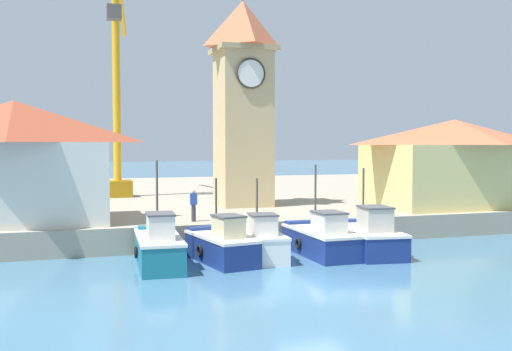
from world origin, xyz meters
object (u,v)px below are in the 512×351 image
(fishing_boat_left_outer, at_px, (222,245))
(clock_tower, at_px, (243,98))
(fishing_boat_far_left, at_px, (159,247))
(dock_worker_near_tower, at_px, (194,205))
(fishing_boat_center, at_px, (368,237))
(fishing_boat_left_inner, at_px, (259,242))
(fishing_boat_mid_left, at_px, (321,239))
(warehouse_right, at_px, (454,162))
(warehouse_left, at_px, (15,160))
(port_crane_near, at_px, (117,111))

(fishing_boat_left_outer, xyz_separation_m, clock_tower, (4.16, 10.81, 7.29))
(fishing_boat_far_left, distance_m, dock_worker_near_tower, 5.10)
(fishing_boat_left_outer, height_order, fishing_boat_center, fishing_boat_center)
(fishing_boat_left_inner, distance_m, fishing_boat_mid_left, 3.03)
(warehouse_right, height_order, dock_worker_near_tower, warehouse_right)
(fishing_boat_center, bearing_deg, fishing_boat_far_left, 179.84)
(fishing_boat_left_outer, relative_size, fishing_boat_mid_left, 0.91)
(fishing_boat_far_left, relative_size, dock_worker_near_tower, 3.16)
(fishing_boat_far_left, xyz_separation_m, fishing_boat_mid_left, (7.58, 0.29, -0.08))
(fishing_boat_far_left, bearing_deg, warehouse_left, 133.19)
(fishing_boat_far_left, height_order, dock_worker_near_tower, fishing_boat_far_left)
(fishing_boat_left_inner, bearing_deg, dock_worker_near_tower, 118.17)
(fishing_boat_center, height_order, dock_worker_near_tower, fishing_boat_center)
(fishing_boat_left_inner, xyz_separation_m, fishing_boat_mid_left, (3.03, 0.02, -0.01))
(clock_tower, bearing_deg, warehouse_right, -18.03)
(fishing_boat_left_outer, height_order, dock_worker_near_tower, fishing_boat_left_outer)
(fishing_boat_left_inner, height_order, fishing_boat_mid_left, fishing_boat_mid_left)
(fishing_boat_mid_left, distance_m, warehouse_right, 13.95)
(clock_tower, bearing_deg, fishing_boat_left_outer, -111.08)
(fishing_boat_far_left, bearing_deg, fishing_boat_left_inner, 3.33)
(fishing_boat_left_outer, bearing_deg, fishing_boat_far_left, -178.67)
(fishing_boat_far_left, xyz_separation_m, fishing_boat_center, (9.86, -0.03, -0.04))
(dock_worker_near_tower, bearing_deg, fishing_boat_far_left, -118.97)
(fishing_boat_left_inner, relative_size, dock_worker_near_tower, 2.61)
(fishing_boat_left_outer, distance_m, clock_tower, 13.68)
(fishing_boat_left_inner, distance_m, warehouse_right, 16.62)
(fishing_boat_left_inner, distance_m, fishing_boat_center, 5.31)
(fishing_boat_center, distance_m, warehouse_left, 17.58)
(warehouse_left, relative_size, warehouse_right, 0.87)
(warehouse_left, xyz_separation_m, port_crane_near, (6.04, 13.46, 3.20))
(port_crane_near, bearing_deg, clock_tower, -52.50)
(fishing_boat_far_left, relative_size, warehouse_left, 0.57)
(fishing_boat_center, relative_size, clock_tower, 0.38)
(fishing_boat_far_left, distance_m, clock_tower, 14.77)
(fishing_boat_left_inner, height_order, warehouse_left, warehouse_left)
(warehouse_right, xyz_separation_m, port_crane_near, (-19.52, 13.15, 3.52))
(fishing_boat_left_inner, bearing_deg, fishing_boat_mid_left, 0.45)
(fishing_boat_mid_left, relative_size, warehouse_left, 0.57)
(fishing_boat_center, relative_size, warehouse_right, 0.52)
(fishing_boat_center, distance_m, dock_worker_near_tower, 8.74)
(fishing_boat_mid_left, distance_m, dock_worker_near_tower, 6.72)
(clock_tower, xyz_separation_m, dock_worker_near_tower, (-4.53, -6.56, -5.92))
(fishing_boat_left_inner, bearing_deg, warehouse_right, 23.58)
(fishing_boat_left_inner, height_order, port_crane_near, port_crane_near)
(fishing_boat_mid_left, height_order, warehouse_right, warehouse_right)
(warehouse_left, bearing_deg, dock_worker_near_tower, -14.34)
(fishing_boat_left_outer, height_order, warehouse_right, warehouse_right)
(fishing_boat_center, relative_size, warehouse_left, 0.60)
(fishing_boat_far_left, xyz_separation_m, dock_worker_near_tower, (2.39, 4.31, 1.30))
(fishing_boat_left_outer, distance_m, port_crane_near, 21.19)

